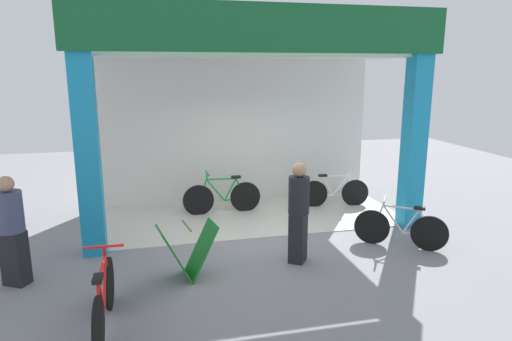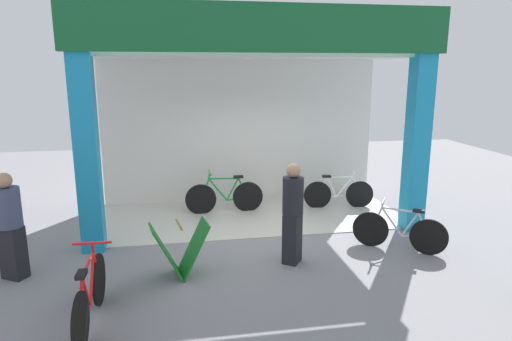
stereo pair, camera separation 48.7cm
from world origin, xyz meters
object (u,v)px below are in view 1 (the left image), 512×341
bicycle_inside_1 (222,197)px  bicycle_parked_0 (401,228)px  sandwich_board_sign (188,252)px  pedestrian_1 (298,211)px  bicycle_parked_1 (104,301)px  pedestrian_0 (11,229)px  bicycle_inside_0 (334,192)px

bicycle_inside_1 → bicycle_parked_0: 3.78m
sandwich_board_sign → pedestrian_1: (1.79, 0.19, 0.44)m
bicycle_inside_1 → sandwich_board_sign: size_ratio=1.84×
bicycle_inside_1 → bicycle_parked_1: (-2.09, -4.11, 0.01)m
bicycle_parked_0 → pedestrian_0: size_ratio=0.83×
pedestrian_0 → bicycle_inside_0: bearing=22.3°
bicycle_parked_0 → bicycle_inside_1: bearing=136.6°
bicycle_parked_0 → sandwich_board_sign: bearing=-174.7°
bicycle_inside_1 → pedestrian_1: (0.80, -2.75, 0.48)m
bicycle_inside_0 → pedestrian_0: (-6.02, -2.47, 0.50)m
bicycle_parked_1 → bicycle_parked_0: bearing=17.4°
bicycle_parked_1 → pedestrian_1: pedestrian_1 is taller
bicycle_parked_1 → pedestrian_0: pedestrian_0 is taller
bicycle_inside_0 → sandwich_board_sign: 4.56m
bicycle_inside_0 → sandwich_board_sign: size_ratio=1.69×
bicycle_parked_0 → pedestrian_1: 2.02m
bicycle_inside_1 → bicycle_inside_0: bearing=-2.2°
bicycle_inside_0 → bicycle_parked_1: bicycle_parked_1 is taller
bicycle_inside_0 → bicycle_parked_1: size_ratio=0.90×
sandwich_board_sign → pedestrian_0: size_ratio=0.57×
bicycle_inside_1 → bicycle_parked_0: (2.75, -2.60, -0.02)m
bicycle_inside_1 → bicycle_parked_1: 4.61m
bicycle_inside_0 → pedestrian_1: 3.23m
bicycle_inside_1 → sandwich_board_sign: (-1.00, -2.94, 0.05)m
bicycle_inside_0 → pedestrian_0: 6.52m
bicycle_inside_1 → bicycle_parked_0: bicycle_inside_1 is taller
bicycle_inside_0 → sandwich_board_sign: (-3.56, -2.85, 0.07)m
bicycle_parked_0 → bicycle_parked_1: size_ratio=0.78×
pedestrian_1 → bicycle_parked_1: bearing=-154.8°
bicycle_parked_0 → pedestrian_0: (-6.21, 0.04, 0.50)m
bicycle_parked_1 → bicycle_inside_1: bearing=63.0°
bicycle_inside_0 → bicycle_parked_1: (-4.65, -4.02, 0.04)m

